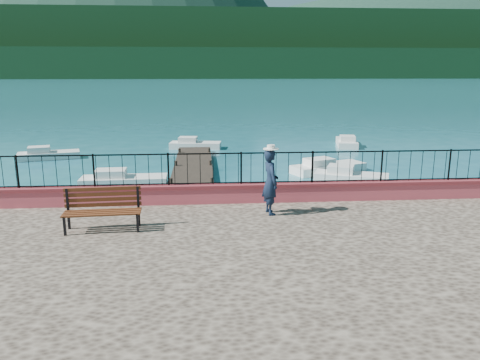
{
  "coord_description": "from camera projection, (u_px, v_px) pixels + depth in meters",
  "views": [
    {
      "loc": [
        -1.43,
        -10.18,
        5.18
      ],
      "look_at": [
        -0.47,
        2.0,
        2.3
      ],
      "focal_mm": 35.0,
      "sensor_mm": 36.0,
      "label": 1
    }
  ],
  "objects": [
    {
      "name": "person",
      "position": [
        270.0,
        182.0,
        13.09
      ],
      "size": [
        0.56,
        0.74,
        1.85
      ],
      "primitive_type": "imported",
      "rotation": [
        0.0,
        0.0,
        1.75
      ],
      "color": "black",
      "rests_on": "promenade"
    },
    {
      "name": "boat_2",
      "position": [
        329.0,
        165.0,
        24.23
      ],
      "size": [
        4.19,
        2.69,
        0.8
      ],
      "primitive_type": "cube",
      "rotation": [
        0.0,
        0.0,
        0.38
      ],
      "color": "silver",
      "rests_on": "ground"
    },
    {
      "name": "foothills",
      "position": [
        204.0,
        47.0,
        355.42
      ],
      "size": [
        900.0,
        120.0,
        44.0
      ],
      "primitive_type": "cube",
      "color": "black",
      "rests_on": "ground"
    },
    {
      "name": "boat_3",
      "position": [
        49.0,
        152.0,
        27.82
      ],
      "size": [
        3.69,
        2.18,
        0.8
      ],
      "primitive_type": "cube",
      "rotation": [
        0.0,
        0.0,
        0.27
      ],
      "color": "silver",
      "rests_on": "ground"
    },
    {
      "name": "companion_hill",
      "position": [
        384.0,
        74.0,
        571.38
      ],
      "size": [
        448.0,
        384.0,
        180.0
      ],
      "primitive_type": "ellipsoid",
      "color": "#142D23",
      "rests_on": "ground"
    },
    {
      "name": "dock",
      "position": [
        192.0,
        177.0,
        22.64
      ],
      "size": [
        2.0,
        16.0,
        0.3
      ],
      "primitive_type": "cube",
      "color": "#2D231C",
      "rests_on": "ground"
    },
    {
      "name": "far_forest",
      "position": [
        204.0,
        64.0,
        300.19
      ],
      "size": [
        900.0,
        60.0,
        18.0
      ],
      "primitive_type": "cube",
      "color": "black",
      "rests_on": "ground"
    },
    {
      "name": "hat",
      "position": [
        271.0,
        147.0,
        12.86
      ],
      "size": [
        0.44,
        0.44,
        0.12
      ],
      "primitive_type": "cylinder",
      "color": "white",
      "rests_on": "person"
    },
    {
      "name": "boat_1",
      "position": [
        351.0,
        174.0,
        22.05
      ],
      "size": [
        3.61,
        2.5,
        0.8
      ],
      "primitive_type": "cube",
      "rotation": [
        0.0,
        0.0,
        -0.4
      ],
      "color": "silver",
      "rests_on": "ground"
    },
    {
      "name": "railing",
      "position": [
        251.0,
        168.0,
        14.25
      ],
      "size": [
        27.0,
        0.05,
        0.95
      ],
      "primitive_type": "cube",
      "color": "black",
      "rests_on": "parapet"
    },
    {
      "name": "park_bench",
      "position": [
        103.0,
        218.0,
        11.86
      ],
      "size": [
        1.95,
        0.74,
        1.07
      ],
      "rotation": [
        0.0,
        0.0,
        0.06
      ],
      "color": "black",
      "rests_on": "promenade"
    },
    {
      "name": "boat_4",
      "position": [
        195.0,
        143.0,
        31.59
      ],
      "size": [
        3.53,
        1.73,
        0.8
      ],
      "primitive_type": "cube",
      "rotation": [
        0.0,
        0.0,
        -0.13
      ],
      "color": "silver",
      "rests_on": "ground"
    },
    {
      "name": "boat_5",
      "position": [
        347.0,
        140.0,
        32.68
      ],
      "size": [
        2.03,
        3.67,
        0.8
      ],
      "primitive_type": "cube",
      "rotation": [
        0.0,
        0.0,
        1.35
      ],
      "color": "silver",
      "rests_on": "ground"
    },
    {
      "name": "ground",
      "position": [
        266.0,
        292.0,
        11.18
      ],
      "size": [
        2000.0,
        2000.0,
        0.0
      ],
      "primitive_type": "plane",
      "color": "#19596B",
      "rests_on": "ground"
    },
    {
      "name": "parapet",
      "position": [
        251.0,
        193.0,
        14.43
      ],
      "size": [
        28.0,
        0.46,
        0.58
      ],
      "primitive_type": "cube",
      "color": "#C64753",
      "rests_on": "promenade"
    },
    {
      "name": "boat_0",
      "position": [
        124.0,
        177.0,
        21.37
      ],
      "size": [
        3.92,
        1.44,
        0.8
      ],
      "primitive_type": "cube",
      "rotation": [
        0.0,
        0.0,
        0.04
      ],
      "color": "silver",
      "rests_on": "ground"
    }
  ]
}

